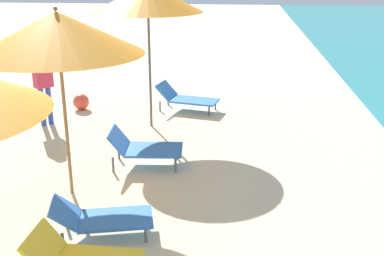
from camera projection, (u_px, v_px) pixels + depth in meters
name	position (u px, v px, depth m)	size (l,w,h in m)	color
umbrella_third	(58.00, 33.00, 6.47)	(2.36, 2.36, 2.75)	olive
lounger_third_shoreside	(144.00, 147.00, 8.11)	(1.27, 0.78, 0.64)	blue
lounger_third_inland	(101.00, 217.00, 6.02)	(1.35, 0.84, 0.51)	blue
lounger_farthest_shoreside	(186.00, 98.00, 11.17)	(1.52, 0.92, 0.62)	blue
person_walking_near	(43.00, 78.00, 9.95)	(0.40, 0.42, 1.67)	#334CB2
beach_ball	(81.00, 102.00, 11.26)	(0.38, 0.38, 0.38)	#E54C38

